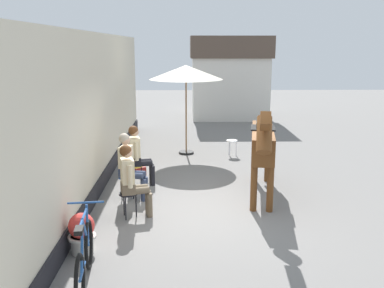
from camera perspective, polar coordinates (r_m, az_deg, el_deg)
ground_plane at (r=11.40m, az=1.86°, el=-3.12°), size 40.00×40.00×0.00m
pub_facade_wall at (r=9.78m, az=-12.73°, el=3.13°), size 0.34×14.00×3.40m
distant_cottage at (r=19.20m, az=4.93°, el=8.82°), size 3.40×2.60×3.50m
seated_visitor_near at (r=8.05m, az=-7.98°, el=-4.33°), size 0.61×0.48×1.39m
seated_visitor_middle at (r=9.02m, az=-8.25°, el=-2.45°), size 0.61×0.48×1.39m
seated_visitor_far at (r=9.86m, az=-7.13°, el=-1.10°), size 0.61×0.48×1.39m
saddled_horse_center at (r=9.10m, az=9.23°, el=0.12°), size 0.78×2.98×2.06m
flower_planter_near at (r=7.01m, az=-14.24°, el=-11.15°), size 0.43×0.43×0.64m
leaning_bicycle at (r=6.07m, az=-13.91°, el=-14.40°), size 0.50×1.75×1.02m
cafe_parasol at (r=12.52m, az=-0.79°, el=9.31°), size 2.10×2.10×2.58m
spare_stool_white at (r=12.58m, az=5.24°, el=0.24°), size 0.32×0.32×0.46m
satchel_bag at (r=10.81m, az=-6.81°, el=-3.55°), size 0.30×0.25×0.20m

